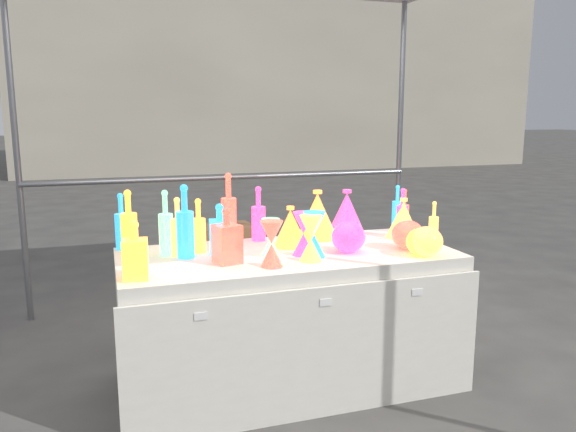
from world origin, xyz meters
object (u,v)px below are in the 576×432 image
object	(u,v)px
bottle_0	(129,221)
decanter_0	(135,250)
globe_0	(421,243)
lampshade_0	(290,226)
hourglass_0	(272,244)
display_table	(289,318)
cardboard_box_closed	(225,245)

from	to	relation	value
bottle_0	decanter_0	xyz separation A→B (m)	(0.00, -0.52, -0.04)
decanter_0	globe_0	bearing A→B (deg)	4.80
bottle_0	lampshade_0	bearing A→B (deg)	-9.04
decanter_0	bottle_0	bearing A→B (deg)	96.02
decanter_0	hourglass_0	xyz separation A→B (m)	(0.65, 0.01, -0.02)
decanter_0	display_table	bearing A→B (deg)	22.80
bottle_0	hourglass_0	bearing A→B (deg)	-38.32
lampshade_0	display_table	bearing A→B (deg)	-117.76
bottle_0	hourglass_0	world-z (taller)	bottle_0
display_table	decanter_0	distance (m)	0.99
decanter_0	hourglass_0	world-z (taller)	decanter_0
cardboard_box_closed	bottle_0	distance (m)	2.62
decanter_0	globe_0	size ratio (longest dim) A/B	1.69
display_table	bottle_0	world-z (taller)	bottle_0
cardboard_box_closed	globe_0	distance (m)	2.96
hourglass_0	globe_0	distance (m)	0.82
hourglass_0	display_table	bearing A→B (deg)	55.31
display_table	decanter_0	bearing A→B (deg)	-162.94
bottle_0	lampshade_0	size ratio (longest dim) A/B	1.48
decanter_0	lampshade_0	world-z (taller)	decanter_0
bottle_0	decanter_0	distance (m)	0.52
display_table	hourglass_0	bearing A→B (deg)	-124.69
decanter_0	globe_0	xyz separation A→B (m)	(1.46, -0.02, -0.07)
bottle_0	globe_0	xyz separation A→B (m)	(1.47, -0.55, -0.11)
lampshade_0	cardboard_box_closed	bearing A→B (deg)	81.76
hourglass_0	globe_0	bearing A→B (deg)	-2.32
lampshade_0	globe_0	bearing A→B (deg)	-39.74
bottle_0	lampshade_0	world-z (taller)	bottle_0
lampshade_0	decanter_0	bearing A→B (deg)	-161.57
globe_0	lampshade_0	size ratio (longest dim) A/B	0.70
display_table	decanter_0	world-z (taller)	decanter_0
cardboard_box_closed	decanter_0	distance (m)	3.08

